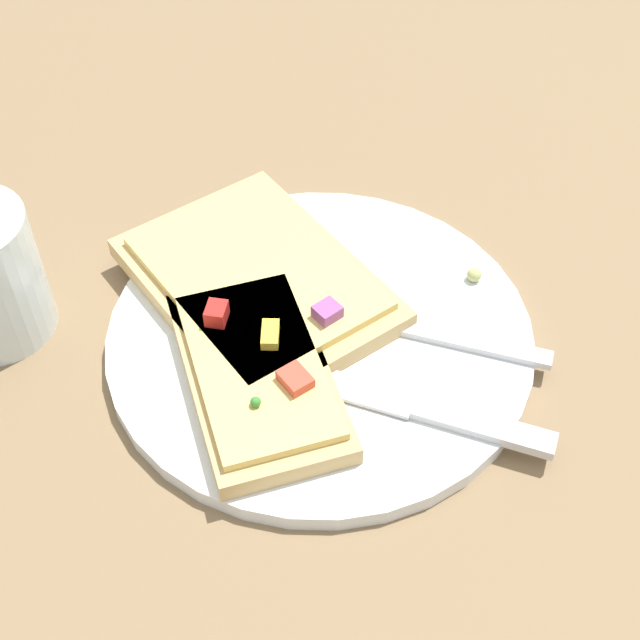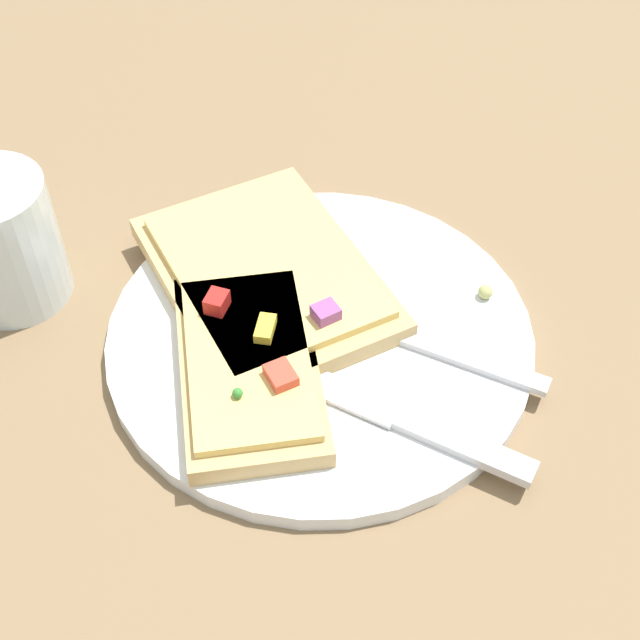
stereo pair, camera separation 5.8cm
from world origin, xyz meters
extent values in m
plane|color=#7F6647|center=(0.00, 0.00, 0.00)|extent=(4.00, 4.00, 0.00)
cylinder|color=white|center=(0.00, 0.00, 0.01)|extent=(0.28, 0.28, 0.01)
cube|color=silver|center=(-0.06, -0.06, 0.01)|extent=(0.11, 0.08, 0.01)
cube|color=silver|center=(0.01, -0.01, 0.01)|extent=(0.06, 0.05, 0.01)
cube|color=silver|center=(0.05, 0.00, 0.01)|extent=(0.02, 0.02, 0.00)
cube|color=silver|center=(0.05, 0.01, 0.01)|extent=(0.02, 0.02, 0.00)
cube|color=silver|center=(0.04, 0.01, 0.01)|extent=(0.02, 0.02, 0.00)
cube|color=silver|center=(0.04, 0.02, 0.01)|extent=(0.02, 0.02, 0.00)
cube|color=silver|center=(-0.12, -0.03, 0.01)|extent=(0.08, 0.06, 0.01)
cube|color=silver|center=(-0.03, 0.03, 0.01)|extent=(0.13, 0.09, 0.00)
cube|color=tan|center=(0.06, 0.01, 0.02)|extent=(0.19, 0.14, 0.01)
cube|color=#E0C16B|center=(0.06, 0.01, 0.03)|extent=(0.16, 0.12, 0.01)
cube|color=red|center=(0.03, 0.06, 0.04)|extent=(0.02, 0.02, 0.01)
cube|color=yellow|center=(0.00, 0.04, 0.04)|extent=(0.02, 0.02, 0.01)
cube|color=#934C8E|center=(-0.01, 0.00, 0.04)|extent=(0.01, 0.02, 0.01)
cube|color=tan|center=(-0.01, 0.06, 0.02)|extent=(0.17, 0.13, 0.01)
cube|color=#E0C16B|center=(-0.01, 0.06, 0.03)|extent=(0.15, 0.12, 0.01)
cube|color=#D14733|center=(-0.04, 0.05, 0.04)|extent=(0.02, 0.02, 0.01)
sphere|color=#388433|center=(-0.04, 0.08, 0.04)|extent=(0.01, 0.01, 0.01)
sphere|color=tan|center=(-0.03, -0.11, 0.02)|extent=(0.01, 0.01, 0.01)
sphere|color=tan|center=(0.04, 0.00, 0.01)|extent=(0.01, 0.01, 0.01)
camera|label=1|loc=(-0.30, 0.24, 0.45)|focal=50.00mm
camera|label=2|loc=(-0.34, 0.19, 0.45)|focal=50.00mm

